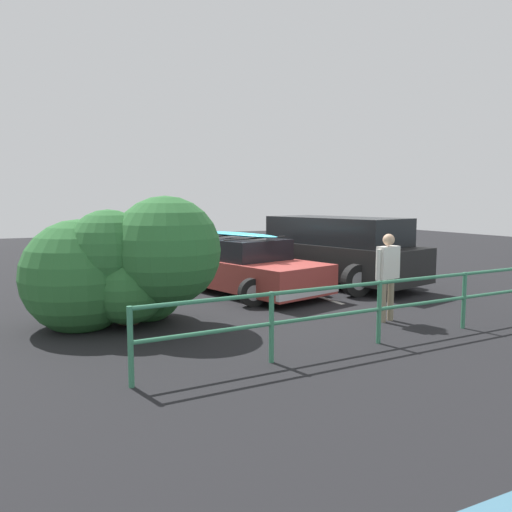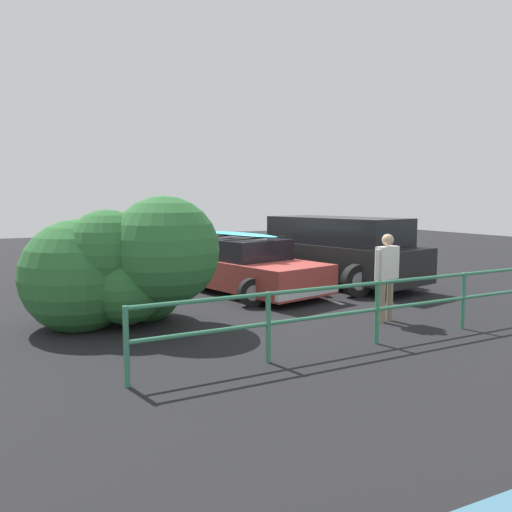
{
  "view_description": "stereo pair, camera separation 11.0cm",
  "coord_description": "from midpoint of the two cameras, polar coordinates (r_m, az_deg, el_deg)",
  "views": [
    {
      "loc": [
        5.38,
        10.4,
        2.23
      ],
      "look_at": [
        0.39,
        0.17,
        0.95
      ],
      "focal_mm": 35.0,
      "sensor_mm": 36.0,
      "label": 1
    },
    {
      "loc": [
        5.28,
        10.45,
        2.23
      ],
      "look_at": [
        0.39,
        0.17,
        0.95
      ],
      "focal_mm": 35.0,
      "sensor_mm": 36.0,
      "label": 2
    }
  ],
  "objects": [
    {
      "name": "suv_car",
      "position": [
        13.3,
        9.37,
        0.68
      ],
      "size": [
        3.22,
        5.09,
        1.78
      ],
      "color": "black",
      "rests_on": "ground"
    },
    {
      "name": "bush_near_left",
      "position": [
        9.15,
        -15.05,
        -1.08
      ],
      "size": [
        3.35,
        2.6,
        2.41
      ],
      "color": "#4C3828",
      "rests_on": "ground"
    },
    {
      "name": "ground_plane",
      "position": [
        11.92,
        1.62,
        -4.41
      ],
      "size": [
        44.0,
        44.0,
        0.02
      ],
      "primitive_type": "cube",
      "color": "black",
      "rests_on": "ground"
    },
    {
      "name": "person_bystander",
      "position": [
        9.42,
        15.06,
        -1.47
      ],
      "size": [
        0.62,
        0.27,
        1.62
      ],
      "color": "gray",
      "rests_on": "ground"
    },
    {
      "name": "railing_fence",
      "position": [
        7.98,
        14.08,
        -5.08
      ],
      "size": [
        7.81,
        0.4,
        0.99
      ],
      "color": "#387F5B",
      "rests_on": "ground"
    },
    {
      "name": "parking_stripe",
      "position": [
        12.72,
        4.44,
        -3.69
      ],
      "size": [
        0.12,
        4.39,
        0.0
      ],
      "primitive_type": "cube",
      "rotation": [
        0.0,
        0.0,
        1.57
      ],
      "color": "silver",
      "rests_on": "ground"
    },
    {
      "name": "sedan_car",
      "position": [
        12.06,
        -1.1,
        -1.24
      ],
      "size": [
        3.06,
        4.62,
        1.59
      ],
      "color": "#9E3833",
      "rests_on": "ground"
    }
  ]
}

